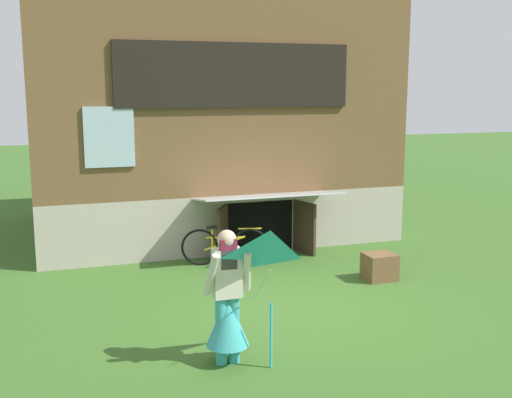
{
  "coord_description": "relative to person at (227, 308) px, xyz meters",
  "views": [
    {
      "loc": [
        -3.51,
        -8.68,
        3.31
      ],
      "look_at": [
        -0.42,
        0.49,
        1.58
      ],
      "focal_mm": 43.98,
      "sensor_mm": 36.0,
      "label": 1
    }
  ],
  "objects": [
    {
      "name": "wooden_crate",
      "position": [
        3.44,
        2.39,
        -0.47
      ],
      "size": [
        0.53,
        0.45,
        0.46
      ],
      "primitive_type": "cube",
      "color": "brown",
      "rests_on": "ground_plane"
    },
    {
      "name": "kite",
      "position": [
        0.35,
        -0.53,
        0.64
      ],
      "size": [
        0.88,
        0.89,
        1.65
      ],
      "color": "#2DB2CC",
      "rests_on": "ground_plane"
    },
    {
      "name": "bicycle_yellow",
      "position": [
        1.13,
        4.15,
        -0.34
      ],
      "size": [
        1.6,
        0.45,
        0.75
      ],
      "rotation": [
        0.0,
        0.0,
        -0.25
      ],
      "color": "black",
      "rests_on": "ground_plane"
    },
    {
      "name": "ground_plane",
      "position": [
        1.55,
        1.77,
        -0.7
      ],
      "size": [
        60.0,
        60.0,
        0.0
      ],
      "primitive_type": "plane",
      "color": "#386023"
    },
    {
      "name": "person",
      "position": [
        0.0,
        0.0,
        0.0
      ],
      "size": [
        0.61,
        0.53,
        1.66
      ],
      "rotation": [
        0.0,
        0.0,
        -0.25
      ],
      "color": "teal",
      "rests_on": "ground_plane"
    },
    {
      "name": "log_house",
      "position": [
        1.55,
        7.53,
        1.93
      ],
      "size": [
        7.58,
        6.63,
        5.25
      ],
      "color": "#ADA393",
      "rests_on": "ground_plane"
    }
  ]
}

